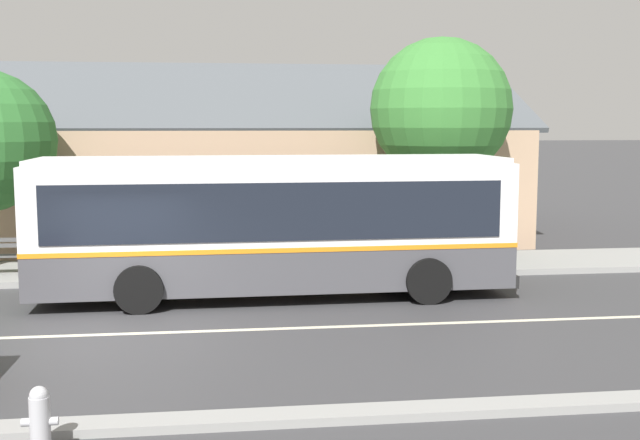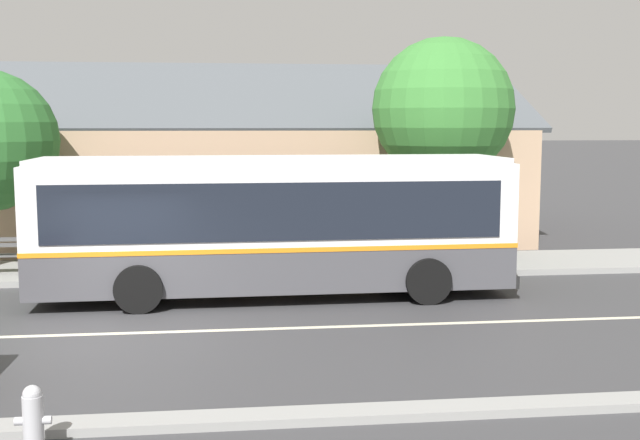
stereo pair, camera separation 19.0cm
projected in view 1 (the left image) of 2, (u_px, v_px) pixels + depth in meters
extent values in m
plane|color=#38383A|center=(118.00, 334.00, 14.79)|extent=(300.00, 300.00, 0.00)
cube|color=gray|center=(145.00, 271.00, 20.69)|extent=(60.00, 3.00, 0.15)
cube|color=gray|center=(73.00, 428.00, 10.11)|extent=(60.00, 0.50, 0.12)
cube|color=beige|center=(118.00, 334.00, 14.79)|extent=(60.00, 0.16, 0.01)
cube|color=tan|center=(103.00, 182.00, 27.98)|extent=(27.25, 10.82, 3.65)
cube|color=#4C5156|center=(88.00, 94.00, 24.96)|extent=(27.85, 5.47, 2.37)
cube|color=#4C5156|center=(110.00, 99.00, 30.28)|extent=(27.85, 5.47, 2.37)
cube|color=black|center=(407.00, 186.00, 23.84)|extent=(1.10, 0.06, 1.30)
cube|color=#4C3323|center=(223.00, 221.00, 23.25)|extent=(1.00, 0.06, 2.10)
cube|color=#47474C|center=(273.00, 264.00, 17.96)|extent=(10.46, 2.65, 0.91)
cube|color=orange|center=(273.00, 242.00, 17.90)|extent=(10.48, 2.67, 0.10)
cube|color=white|center=(273.00, 201.00, 17.79)|extent=(10.46, 2.65, 1.72)
cube|color=white|center=(273.00, 160.00, 17.68)|extent=(10.25, 2.53, 0.12)
cube|color=black|center=(268.00, 200.00, 19.04)|extent=(9.59, 0.17, 1.22)
cube|color=black|center=(278.00, 212.00, 16.56)|extent=(9.59, 0.17, 1.22)
cube|color=black|center=(498.00, 202.00, 18.56)|extent=(0.07, 2.20, 1.22)
cube|color=black|center=(499.00, 167.00, 18.46)|extent=(0.07, 1.75, 0.24)
cube|color=black|center=(497.00, 272.00, 18.76)|extent=(0.12, 2.50, 0.28)
cube|color=#197233|center=(214.00, 256.00, 19.02)|extent=(2.92, 0.07, 0.64)
cube|color=black|center=(433.00, 221.00, 19.71)|extent=(0.90, 0.04, 2.38)
cylinder|color=black|center=(400.00, 261.00, 19.68)|extent=(1.00, 0.29, 1.00)
cylinder|color=black|center=(428.00, 281.00, 17.23)|extent=(1.00, 0.29, 1.00)
cylinder|color=black|center=(147.00, 268.00, 18.80)|extent=(1.00, 0.29, 1.00)
cylinder|color=black|center=(139.00, 289.00, 16.35)|extent=(1.00, 0.29, 1.00)
cube|color=#4C4C4C|center=(15.00, 255.00, 20.01)|extent=(1.54, 0.10, 0.04)
cube|color=#4C4C4C|center=(14.00, 256.00, 19.86)|extent=(1.54, 0.10, 0.04)
cube|color=#4C4C4C|center=(13.00, 257.00, 19.72)|extent=(1.54, 0.10, 0.04)
cube|color=#4C4C4C|center=(11.00, 245.00, 19.56)|extent=(1.54, 0.04, 0.10)
cube|color=#4C4C4C|center=(10.00, 240.00, 19.55)|extent=(1.54, 0.04, 0.10)
cube|color=black|center=(40.00, 264.00, 19.97)|extent=(0.08, 0.43, 0.45)
cube|color=#4C4C4C|center=(189.00, 252.00, 20.39)|extent=(1.72, 0.10, 0.04)
cube|color=#4C4C4C|center=(189.00, 253.00, 20.25)|extent=(1.72, 0.10, 0.04)
cube|color=#4C4C4C|center=(189.00, 254.00, 20.11)|extent=(1.72, 0.10, 0.04)
cube|color=#4C4C4C|center=(188.00, 243.00, 19.95)|extent=(1.72, 0.04, 0.10)
cube|color=#4C4C4C|center=(188.00, 237.00, 19.93)|extent=(1.72, 0.04, 0.10)
cube|color=black|center=(217.00, 261.00, 20.37)|extent=(0.08, 0.43, 0.45)
cube|color=black|center=(162.00, 263.00, 20.19)|extent=(0.08, 0.43, 0.45)
cylinder|color=#4C3828|center=(439.00, 208.00, 22.71)|extent=(0.41, 0.41, 2.97)
sphere|color=#387A33|center=(441.00, 109.00, 22.38)|extent=(3.97, 3.97, 3.97)
sphere|color=#387A33|center=(449.00, 130.00, 22.43)|extent=(2.36, 2.36, 2.36)
cylinder|color=#B2B2B7|center=(40.00, 426.00, 9.40)|extent=(0.24, 0.24, 0.70)
sphere|color=#B2B2B7|center=(39.00, 395.00, 9.36)|extent=(0.22, 0.22, 0.22)
cylinder|color=#B2B2B7|center=(26.00, 422.00, 9.38)|extent=(0.10, 0.10, 0.10)
cylinder|color=#B2B2B7|center=(54.00, 421.00, 9.42)|extent=(0.10, 0.10, 0.10)
cylinder|color=gray|center=(495.00, 221.00, 20.72)|extent=(0.07, 0.07, 2.40)
cube|color=#1959A5|center=(496.00, 184.00, 20.58)|extent=(0.36, 0.03, 0.48)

